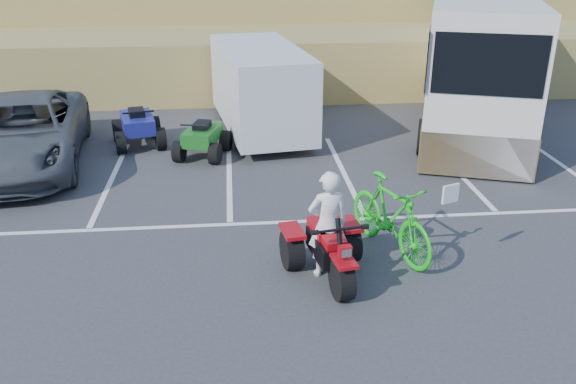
{
  "coord_description": "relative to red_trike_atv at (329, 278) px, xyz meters",
  "views": [
    {
      "loc": [
        0.12,
        -8.31,
        5.25
      ],
      "look_at": [
        1.06,
        1.57,
        1.0
      ],
      "focal_mm": 38.0,
      "sensor_mm": 36.0,
      "label": 1
    }
  ],
  "objects": [
    {
      "name": "green_dirt_bike",
      "position": [
        1.19,
        0.8,
        0.69
      ],
      "size": [
        1.45,
        2.38,
        1.38
      ],
      "primitive_type": "imported",
      "rotation": [
        0.0,
        0.0,
        0.37
      ],
      "color": "#14BF19",
      "rests_on": "ground"
    },
    {
      "name": "red_trike_atv",
      "position": [
        0.0,
        0.0,
        0.0
      ],
      "size": [
        1.59,
        1.96,
        1.15
      ],
      "primitive_type": null,
      "rotation": [
        0.0,
        0.0,
        0.16
      ],
      "color": "#A40911",
      "rests_on": "ground"
    },
    {
      "name": "cargo_trailer",
      "position": [
        -0.68,
        8.09,
        1.29
      ],
      "size": [
        2.78,
        5.35,
        2.38
      ],
      "rotation": [
        0.0,
        0.0,
        0.15
      ],
      "color": "silver",
      "rests_on": "ground"
    },
    {
      "name": "grey_pickup",
      "position": [
        -6.52,
        5.96,
        0.81
      ],
      "size": [
        3.41,
        6.13,
        1.62
      ],
      "primitive_type": "imported",
      "rotation": [
        0.0,
        0.0,
        0.13
      ],
      "color": "#4A4D51",
      "rests_on": "ground"
    },
    {
      "name": "quad_atv_blue",
      "position": [
        -3.99,
        7.23,
        0.0
      ],
      "size": [
        1.6,
        1.92,
        1.09
      ],
      "primitive_type": null,
      "rotation": [
        0.0,
        0.0,
        0.23
      ],
      "color": "navy",
      "rests_on": "ground"
    },
    {
      "name": "grass_embankment",
      "position": [
        -1.61,
        15.23,
        1.42
      ],
      "size": [
        40.0,
        8.5,
        3.1
      ],
      "color": "#9B8F46",
      "rests_on": "ground"
    },
    {
      "name": "quad_atv_green",
      "position": [
        -2.25,
        6.19,
        0.0
      ],
      "size": [
        1.51,
        1.78,
        1.0
      ],
      "primitive_type": null,
      "rotation": [
        0.0,
        0.0,
        -0.27
      ],
      "color": "#155E19",
      "rests_on": "ground"
    },
    {
      "name": "rv_motorhome",
      "position": [
        5.64,
        8.74,
        1.59
      ],
      "size": [
        5.76,
        10.45,
        3.66
      ],
      "rotation": [
        0.0,
        0.0,
        -0.33
      ],
      "color": "silver",
      "rests_on": "ground"
    },
    {
      "name": "rider",
      "position": [
        -0.02,
        0.15,
        0.91
      ],
      "size": [
        0.73,
        0.54,
        1.83
      ],
      "primitive_type": "imported",
      "rotation": [
        0.0,
        0.0,
        3.3
      ],
      "color": "white",
      "rests_on": "ground"
    },
    {
      "name": "ground",
      "position": [
        -1.61,
        -0.25,
        0.0
      ],
      "size": [
        100.0,
        100.0,
        0.0
      ],
      "primitive_type": "plane",
      "color": "#353538",
      "rests_on": "ground"
    },
    {
      "name": "parking_stripes",
      "position": [
        -0.75,
        3.82,
        0.0
      ],
      "size": [
        28.0,
        5.16,
        0.01
      ],
      "color": "white",
      "rests_on": "ground"
    }
  ]
}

